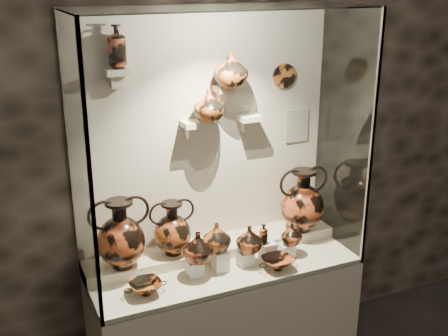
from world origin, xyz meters
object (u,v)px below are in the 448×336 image
Objects in this scene: jug_e at (291,234)px; kylix_left at (145,287)px; amphora_mid at (172,228)px; jug_a at (198,247)px; ovoid_vase_a at (209,106)px; ovoid_vase_b at (231,69)px; amphora_right at (303,200)px; jug_c at (249,239)px; amphora_left at (121,234)px; kylix_right at (278,262)px; jug_b at (216,237)px; lekythos_small at (263,233)px; lekythos_tall at (117,44)px.

jug_e is 1.00m from kylix_left.
amphora_mid is 1.81× the size of jug_a.
ovoid_vase_b is at bearing -8.82° from ovoid_vase_a.
amphora_right is 0.54m from jug_c.
amphora_right reaches higher than amphora_left.
ovoid_vase_b reaches higher than ovoid_vase_a.
jug_a reaches higher than kylix_left.
jug_e reaches higher than kylix_left.
kylix_right is at bearing -44.92° from jug_c.
jug_a is 0.34m from jug_c.
jug_b reaches higher than jug_c.
lekythos_small is (0.86, -0.17, -0.09)m from amphora_left.
jug_a is at bearing -33.43° from lekythos_tall.
kylix_right is 0.89× the size of lekythos_tall.
ovoid_vase_b is (-0.01, 0.25, 1.02)m from jug_c.
jug_c is at bearing -78.51° from ovoid_vase_b.
jug_a is at bearing 34.07° from kylix_left.
amphora_right is (1.25, -0.00, 0.00)m from amphora_left.
jug_b is (0.55, -0.15, -0.06)m from amphora_left.
lekythos_small is (0.53, -0.20, -0.05)m from amphora_mid.
amphora_left is 0.58m from jug_b.
amphora_mid is 1.27× the size of lekythos_tall.
lekythos_small is 0.63× the size of kylix_left.
lekythos_small is at bearing -3.66° from jug_b.
jug_b is 1.28m from lekythos_tall.
amphora_mid is at bearing 147.26° from jug_e.
jug_a is 0.80× the size of kylix_left.
amphora_right is at bearing 34.92° from jug_a.
jug_a is 1.28× the size of lekythos_small.
kylix_left is 1.37m from ovoid_vase_b.
kylix_right reaches higher than kylix_left.
kylix_right is at bearing -19.24° from lekythos_tall.
kylix_left is (-1.00, -0.06, -0.10)m from jug_e.
amphora_mid is 0.79m from ovoid_vase_a.
amphora_left is at bearing 167.07° from amphora_right.
kylix_left is at bearing -83.42° from lekythos_tall.
jug_e is (0.65, 0.00, -0.05)m from jug_a.
ovoid_vase_b is (-0.15, 0.37, 1.15)m from kylix_right.
amphora_left is 3.02× the size of jug_e.
lekythos_small is at bearing 3.02° from jug_c.
jug_a reaches higher than kylix_right.
jug_e is at bearing 22.76° from jug_a.
amphora_left is 1.09m from jug_e.
amphora_left is 1.10m from lekythos_tall.
ovoid_vase_a is at bearing -9.41° from amphora_mid.
amphora_left is 0.98× the size of amphora_right.
jug_c reaches higher than kylix_left.
amphora_mid is at bearing 164.98° from amphora_right.
amphora_mid is at bearing 149.64° from jug_c.
amphora_right reaches higher than kylix_right.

